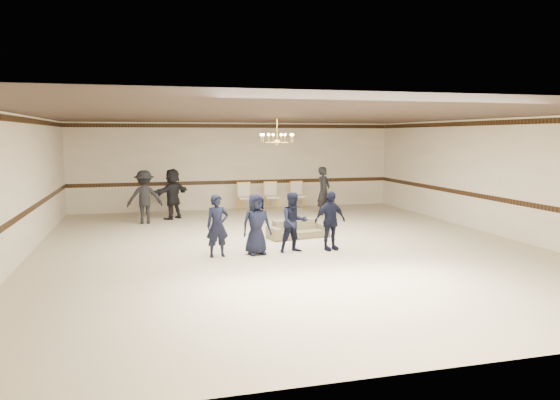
{
  "coord_description": "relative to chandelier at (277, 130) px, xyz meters",
  "views": [
    {
      "loc": [
        -3.41,
        -12.15,
        2.74
      ],
      "look_at": [
        -0.32,
        -0.5,
        1.24
      ],
      "focal_mm": 33.4,
      "sensor_mm": 36.0,
      "label": 1
    }
  ],
  "objects": [
    {
      "name": "settee",
      "position": [
        0.6,
        0.05,
        -2.63
      ],
      "size": [
        1.73,
        0.92,
        0.48
      ],
      "primitive_type": "imported",
      "rotation": [
        0.0,
        0.0,
        0.18
      ],
      "color": "brown",
      "rests_on": "floor"
    },
    {
      "name": "boy_b",
      "position": [
        -0.91,
        -1.61,
        -2.17
      ],
      "size": [
        0.75,
        0.55,
        1.42
      ],
      "primitive_type": "imported",
      "rotation": [
        0.0,
        0.0,
        0.16
      ],
      "color": "black",
      "rests_on": "floor"
    },
    {
      "name": "boy_a",
      "position": [
        -1.81,
        -1.61,
        -2.17
      ],
      "size": [
        0.55,
        0.4,
        1.42
      ],
      "primitive_type": "imported",
      "rotation": [
        0.0,
        0.0,
        0.12
      ],
      "color": "black",
      "rests_on": "floor"
    },
    {
      "name": "banquet_chair_left",
      "position": [
        0.15,
        5.18,
        -2.36
      ],
      "size": [
        0.52,
        0.52,
        1.02
      ],
      "primitive_type": null,
      "rotation": [
        0.0,
        0.0,
        0.04
      ],
      "color": "beige",
      "rests_on": "floor"
    },
    {
      "name": "console_table",
      "position": [
        -2.85,
        5.38,
        -2.47
      ],
      "size": [
        1.01,
        0.5,
        0.81
      ],
      "primitive_type": "cube",
      "rotation": [
        0.0,
        0.0,
        -0.1
      ],
      "color": "black",
      "rests_on": "floor"
    },
    {
      "name": "chandelier",
      "position": [
        0.0,
        0.0,
        0.0
      ],
      "size": [
        0.94,
        0.94,
        0.89
      ],
      "primitive_type": null,
      "color": "gold",
      "rests_on": "ceiling"
    },
    {
      "name": "banquet_chair_right",
      "position": [
        2.15,
        5.18,
        -2.36
      ],
      "size": [
        0.53,
        0.53,
        1.02
      ],
      "primitive_type": null,
      "rotation": [
        0.0,
        0.0,
        0.07
      ],
      "color": "beige",
      "rests_on": "floor"
    },
    {
      "name": "adult_right",
      "position": [
        2.63,
        3.73,
        -2.04
      ],
      "size": [
        0.72,
        0.7,
        1.66
      ],
      "primitive_type": "imported",
      "rotation": [
        0.0,
        0.0,
        0.71
      ],
      "color": "black",
      "rests_on": "floor"
    },
    {
      "name": "boy_c",
      "position": [
        -0.01,
        -1.61,
        -2.17
      ],
      "size": [
        0.75,
        0.62,
        1.42
      ],
      "primitive_type": "imported",
      "rotation": [
        0.0,
        0.0,
        0.12
      ],
      "color": "black",
      "rests_on": "floor"
    },
    {
      "name": "adult_left",
      "position": [
        -3.37,
        3.43,
        -2.04
      ],
      "size": [
        1.09,
        0.64,
        1.66
      ],
      "primitive_type": "imported",
      "rotation": [
        0.0,
        0.0,
        3.17
      ],
      "color": "black",
      "rests_on": "floor"
    },
    {
      "name": "room",
      "position": [
        0.0,
        -1.0,
        -1.28
      ],
      "size": [
        12.01,
        14.01,
        3.21
      ],
      "color": "beige",
      "rests_on": "ground"
    },
    {
      "name": "crown_molding",
      "position": [
        0.0,
        5.99,
        0.21
      ],
      "size": [
        12.0,
        0.02,
        0.14
      ],
      "primitive_type": "cube",
      "color": "#341F0F",
      "rests_on": "wall_back"
    },
    {
      "name": "boy_d",
      "position": [
        0.89,
        -1.61,
        -2.17
      ],
      "size": [
        0.88,
        0.5,
        1.42
      ],
      "primitive_type": "imported",
      "rotation": [
        0.0,
        0.0,
        0.2
      ],
      "color": "black",
      "rests_on": "floor"
    },
    {
      "name": "banquet_chair_mid",
      "position": [
        1.15,
        5.18,
        -2.36
      ],
      "size": [
        0.5,
        0.5,
        1.02
      ],
      "primitive_type": null,
      "rotation": [
        0.0,
        0.0,
        0.01
      ],
      "color": "beige",
      "rests_on": "floor"
    },
    {
      "name": "chair_rail",
      "position": [
        0.0,
        5.99,
        -1.88
      ],
      "size": [
        12.0,
        0.02,
        0.14
      ],
      "primitive_type": "cube",
      "color": "#341F0F",
      "rests_on": "wall_back"
    },
    {
      "name": "adult_mid",
      "position": [
        -2.47,
        4.13,
        -2.04
      ],
      "size": [
        1.49,
        1.38,
        1.66
      ],
      "primitive_type": "imported",
      "rotation": [
        0.0,
        0.0,
        3.85
      ],
      "color": "black",
      "rests_on": "floor"
    }
  ]
}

